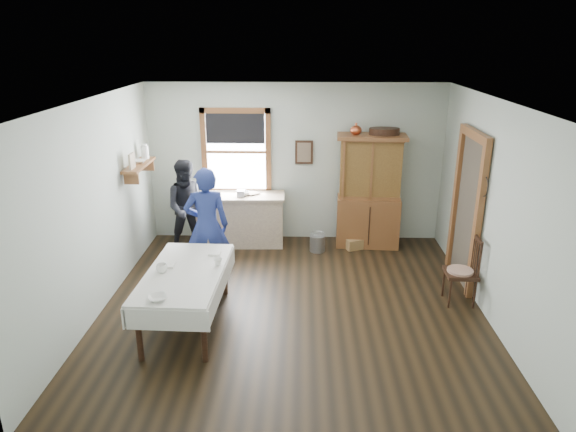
{
  "coord_description": "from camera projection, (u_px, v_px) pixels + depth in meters",
  "views": [
    {
      "loc": [
        0.12,
        -6.06,
        3.43
      ],
      "look_at": [
        -0.06,
        0.3,
        1.17
      ],
      "focal_mm": 32.0,
      "sensor_mm": 36.0,
      "label": 1
    }
  ],
  "objects": [
    {
      "name": "spindle_chair",
      "position": [
        461.0,
        270.0,
        6.81
      ],
      "size": [
        0.45,
        0.45,
        0.95
      ],
      "primitive_type": "cube",
      "rotation": [
        0.0,
        0.0,
        -0.03
      ],
      "color": "#381E13",
      "rests_on": "room"
    },
    {
      "name": "work_counter",
      "position": [
        239.0,
        220.0,
        8.77
      ],
      "size": [
        1.56,
        0.63,
        0.88
      ],
      "primitive_type": "cube",
      "rotation": [
        0.0,
        0.0,
        0.03
      ],
      "color": "#CAB38C",
      "rests_on": "room"
    },
    {
      "name": "wicker_basket",
      "position": [
        354.0,
        243.0,
        8.68
      ],
      "size": [
        0.36,
        0.32,
        0.18
      ],
      "primitive_type": "cube",
      "rotation": [
        0.0,
        0.0,
        0.4
      ],
      "color": "olive",
      "rests_on": "room"
    },
    {
      "name": "china_hutch",
      "position": [
        369.0,
        192.0,
        8.55
      ],
      "size": [
        1.15,
        0.6,
        1.91
      ],
      "primitive_type": "cube",
      "rotation": [
        0.0,
        0.0,
        -0.06
      ],
      "color": "brown",
      "rests_on": "room"
    },
    {
      "name": "table_cup_a",
      "position": [
        162.0,
        268.0,
        6.18
      ],
      "size": [
        0.14,
        0.14,
        0.1
      ],
      "primitive_type": "imported",
      "rotation": [
        0.0,
        0.0,
        -0.04
      ],
      "color": "white",
      "rests_on": "dining_table"
    },
    {
      "name": "table_cup_b",
      "position": [
        218.0,
        262.0,
        6.37
      ],
      "size": [
        0.14,
        0.14,
        0.1
      ],
      "primitive_type": "imported",
      "rotation": [
        0.0,
        0.0,
        0.43
      ],
      "color": "white",
      "rests_on": "dining_table"
    },
    {
      "name": "counter_bowl",
      "position": [
        243.0,
        193.0,
        8.58
      ],
      "size": [
        0.25,
        0.25,
        0.07
      ],
      "primitive_type": "imported",
      "rotation": [
        0.0,
        0.0,
        -0.19
      ],
      "color": "white",
      "rests_on": "work_counter"
    },
    {
      "name": "table_bowl",
      "position": [
        158.0,
        298.0,
        5.54
      ],
      "size": [
        0.3,
        0.3,
        0.06
      ],
      "primitive_type": "imported",
      "rotation": [
        0.0,
        0.0,
        0.41
      ],
      "color": "white",
      "rests_on": "dining_table"
    },
    {
      "name": "doorway",
      "position": [
        468.0,
        205.0,
        7.21
      ],
      "size": [
        0.09,
        1.14,
        2.22
      ],
      "color": "#473F33",
      "rests_on": "room"
    },
    {
      "name": "dining_table",
      "position": [
        186.0,
        298.0,
        6.34
      ],
      "size": [
        1.0,
        1.82,
        0.72
      ],
      "primitive_type": "cube",
      "rotation": [
        0.0,
        0.0,
        -0.03
      ],
      "color": "silver",
      "rests_on": "room"
    },
    {
      "name": "shelf_bowl",
      "position": [
        140.0,
        161.0,
        7.85
      ],
      "size": [
        0.22,
        0.22,
        0.05
      ],
      "primitive_type": "imported",
      "color": "white",
      "rests_on": "wall_shelf"
    },
    {
      "name": "woman_blue",
      "position": [
        207.0,
        230.0,
        7.32
      ],
      "size": [
        0.64,
        0.47,
        1.59
      ],
      "primitive_type": "imported",
      "rotation": [
        0.0,
        0.0,
        3.31
      ],
      "color": "navy",
      "rests_on": "room"
    },
    {
      "name": "counter_book",
      "position": [
        246.0,
        194.0,
        8.63
      ],
      "size": [
        0.27,
        0.28,
        0.02
      ],
      "primitive_type": "imported",
      "rotation": [
        0.0,
        0.0,
        0.68
      ],
      "color": "brown",
      "rests_on": "work_counter"
    },
    {
      "name": "framed_picture",
      "position": [
        304.0,
        152.0,
        8.66
      ],
      "size": [
        0.3,
        0.04,
        0.4
      ],
      "primitive_type": "cube",
      "color": "#381E13",
      "rests_on": "room"
    },
    {
      "name": "figure_dark",
      "position": [
        189.0,
        211.0,
        8.33
      ],
      "size": [
        0.82,
        0.7,
        1.45
      ],
      "primitive_type": "imported",
      "rotation": [
        0.0,
        0.0,
        0.24
      ],
      "color": "black",
      "rests_on": "room"
    },
    {
      "name": "rug_beater",
      "position": [
        486.0,
        177.0,
        6.5
      ],
      "size": [
        0.01,
        0.27,
        0.27
      ],
      "primitive_type": "torus",
      "rotation": [
        0.0,
        1.57,
        0.0
      ],
      "color": "black",
      "rests_on": "room"
    },
    {
      "name": "room",
      "position": [
        292.0,
        211.0,
        6.41
      ],
      "size": [
        5.01,
        5.01,
        2.7
      ],
      "color": "black",
      "rests_on": "ground"
    },
    {
      "name": "wall_shelf",
      "position": [
        140.0,
        163.0,
        7.85
      ],
      "size": [
        0.24,
        1.0,
        0.44
      ],
      "color": "brown",
      "rests_on": "room"
    },
    {
      "name": "pail",
      "position": [
        317.0,
        243.0,
        8.57
      ],
      "size": [
        0.33,
        0.33,
        0.28
      ],
      "primitive_type": "cube",
      "rotation": [
        0.0,
        0.0,
        -0.32
      ],
      "color": "gray",
      "rests_on": "room"
    },
    {
      "name": "window",
      "position": [
        236.0,
        147.0,
        8.66
      ],
      "size": [
        1.18,
        0.07,
        1.48
      ],
      "color": "white",
      "rests_on": "room"
    }
  ]
}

